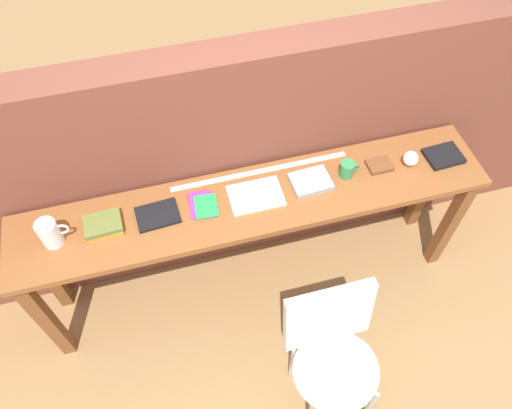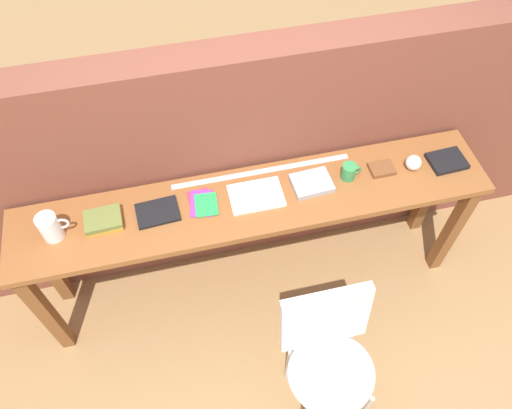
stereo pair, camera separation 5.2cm
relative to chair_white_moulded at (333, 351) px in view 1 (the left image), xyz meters
name	(u,v)px [view 1 (the left image)]	position (x,y,z in m)	size (l,w,h in m)	color
ground_plane	(266,320)	(-0.21, 0.45, -0.53)	(40.00, 40.00, 0.00)	#9E7547
brick_wall_back	(238,163)	(-0.21, 1.09, 0.25)	(6.00, 0.20, 1.56)	brown
sideboard	(254,215)	(-0.21, 0.75, 0.21)	(2.50, 0.44, 0.88)	brown
chair_white_moulded	(333,351)	(0.00, 0.00, 0.00)	(0.44, 0.45, 0.89)	silver
pitcher_white	(50,233)	(-1.20, 0.76, 0.43)	(0.14, 0.10, 0.18)	white
book_stack_leftmost	(103,225)	(-0.96, 0.78, 0.38)	(0.19, 0.15, 0.05)	gold
magazine_cycling	(158,215)	(-0.70, 0.78, 0.36)	(0.21, 0.15, 0.02)	black
pamphlet_pile_colourful	(202,205)	(-0.47, 0.78, 0.36)	(0.15, 0.19, 0.01)	#E5334C
book_open_centre	(256,196)	(-0.19, 0.77, 0.36)	(0.28, 0.19, 0.02)	white
book_grey_hardcover	(311,182)	(0.11, 0.77, 0.37)	(0.21, 0.16, 0.03)	#9E9EA3
mug	(348,169)	(0.32, 0.78, 0.40)	(0.11, 0.08, 0.09)	#338C4C
leather_journal_brown	(379,165)	(0.51, 0.79, 0.37)	(0.13, 0.10, 0.02)	brown
sports_ball_small	(411,158)	(0.67, 0.77, 0.40)	(0.08, 0.08, 0.08)	silver
book_repair_rightmost	(444,156)	(0.87, 0.76, 0.37)	(0.19, 0.15, 0.03)	black
ruler_metal_back_edge	(260,171)	(-0.12, 0.92, 0.35)	(0.97, 0.03, 0.00)	silver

